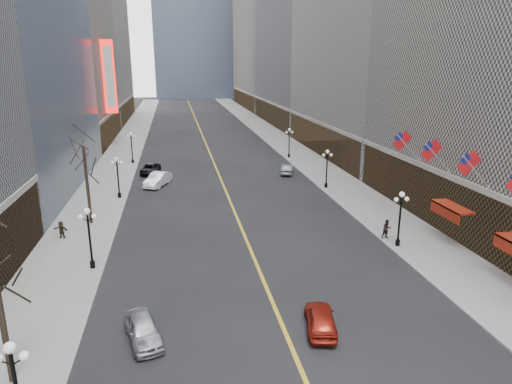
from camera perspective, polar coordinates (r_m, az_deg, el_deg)
name	(u,v)px	position (r m, az deg, el deg)	size (l,w,h in m)	color
sidewalk_east	(296,152)	(75.69, 5.01, 4.95)	(6.00, 230.00, 0.15)	gray
sidewalk_west	(120,158)	(73.63, -16.60, 4.04)	(6.00, 230.00, 0.15)	gray
lane_line	(206,145)	(83.16, -6.21, 5.87)	(0.25, 200.00, 0.02)	gold
bldg_east_c	(325,18)	(113.79, 8.58, 20.70)	(26.60, 40.60, 48.80)	gray
bldg_east_d	(282,7)	(155.71, 3.32, 22.10)	(26.60, 46.60, 62.80)	#AB9F8E
streetlamp_east_1	(400,213)	(37.92, 17.59, -2.54)	(1.26, 0.44, 4.52)	black
streetlamp_east_2	(327,165)	(53.89, 8.86, 3.40)	(1.26, 0.44, 4.52)	black
streetlamp_east_3	(289,140)	(70.83, 4.17, 6.54)	(1.26, 0.44, 4.52)	black
streetlamp_west_0	(16,384)	(20.49, -27.85, -20.43)	(1.26, 0.44, 4.52)	black
streetlamp_west_1	(89,232)	(34.33, -20.14, -4.71)	(1.26, 0.44, 4.52)	black
streetlamp_west_2	(118,173)	(51.42, -16.91, 2.29)	(1.26, 0.44, 4.52)	black
streetlamp_west_3	(131,144)	(68.98, -15.30, 5.76)	(1.26, 0.44, 4.52)	black
flag_3	(471,166)	(36.17, 25.29, 3.00)	(2.87, 0.12, 2.87)	#B2B2B7
flag_4	(433,152)	(40.26, 21.27, 4.63)	(2.87, 0.12, 2.87)	#B2B2B7
flag_5	(404,142)	(44.53, 17.99, 5.93)	(2.87, 0.12, 2.87)	#B2B2B7
awning_c	(450,208)	(40.02, 23.09, -1.86)	(1.40, 4.00, 0.93)	maroon
theatre_marquee	(109,77)	(82.41, -17.87, 13.52)	(2.00, 0.55, 12.00)	red
tree_west_far	(85,158)	(43.26, -20.64, 3.99)	(3.60, 3.60, 7.92)	#2D231C
car_nb_near	(143,329)	(26.15, -13.93, -16.32)	(1.61, 4.00, 1.36)	#A3A6AB
car_nb_mid	(158,179)	(56.21, -12.17, 1.56)	(1.71, 4.91, 1.62)	white
car_nb_far	(150,169)	(62.63, -13.07, 2.82)	(2.17, 4.71, 1.31)	black
car_sb_mid	(321,319)	(26.58, 8.08, -15.41)	(1.60, 3.98, 1.36)	maroon
car_sb_far	(287,169)	(61.03, 3.89, 2.87)	(1.40, 4.02, 1.33)	#53595C
ped_east_walk	(387,229)	(39.80, 16.05, -4.47)	(0.81, 0.44, 1.66)	black
ped_west_far	(61,230)	(41.67, -23.16, -4.35)	(1.39, 0.40, 1.50)	#2E2519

